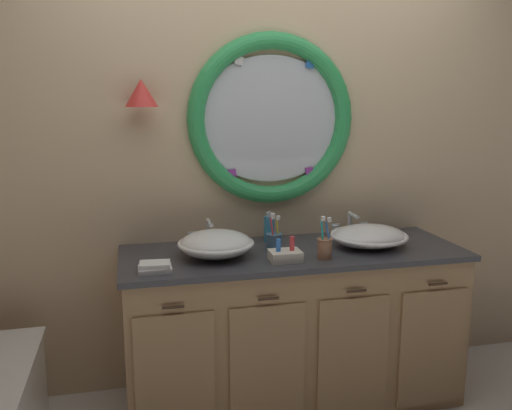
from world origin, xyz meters
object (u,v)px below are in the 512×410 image
Objects in this scene: soap_dispenser at (269,228)px; toiletry_basket at (285,255)px; folded_hand_towel at (155,267)px; toothbrush_holder_right at (325,247)px; sink_basin_right at (369,236)px; toothbrush_holder_left at (274,240)px; sink_basin_left at (216,244)px.

soap_dispenser reaches higher than toiletry_basket.
toiletry_basket is (0.64, 0.02, 0.01)m from folded_hand_towel.
toothbrush_holder_right is 0.21m from toiletry_basket.
sink_basin_right is 2.05× the size of toothbrush_holder_left.
toiletry_basket is (0.00, -0.19, -0.02)m from toothbrush_holder_left.
toothbrush_holder_right reaches higher than toothbrush_holder_left.
soap_dispenser is 1.13× the size of folded_hand_towel.
toothbrush_holder_right is at bearing -43.58° from toothbrush_holder_left.
sink_basin_left is at bearing -171.85° from toothbrush_holder_left.
sink_basin_right is 1.16m from folded_hand_towel.
toiletry_basket is at bearing 1.87° from folded_hand_towel.
toothbrush_holder_left reaches higher than toiletry_basket.
sink_basin_right is 2.73× the size of folded_hand_towel.
sink_basin_right is 0.55m from soap_dispenser.
toothbrush_holder_right is at bearing -63.55° from soap_dispenser.
sink_basin_left is 2.22× the size of soap_dispenser.
toothbrush_holder_left is at bearing 8.15° from sink_basin_left.
soap_dispenser is (0.02, 0.18, 0.02)m from toothbrush_holder_left.
toothbrush_holder_right is (0.21, -0.20, 0.01)m from toothbrush_holder_left.
folded_hand_towel is 0.64m from toiletry_basket.
sink_basin_right is 0.53m from toiletry_basket.
folded_hand_towel is (-0.84, -0.01, -0.04)m from toothbrush_holder_right.
folded_hand_towel is at bearing -178.13° from toiletry_basket.
soap_dispenser is 0.37m from toiletry_basket.
sink_basin_left is 0.36m from folded_hand_towel.
toiletry_basket is (0.32, -0.14, -0.04)m from sink_basin_left.
folded_hand_towel is at bearing -148.96° from soap_dispenser.
soap_dispenser is at bearing 87.64° from toiletry_basket.
sink_basin_left reaches higher than toiletry_basket.
folded_hand_towel is 0.99× the size of toiletry_basket.
toothbrush_holder_left is at bearing -96.07° from soap_dispenser.
toothbrush_holder_right is at bearing -153.78° from sink_basin_right.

